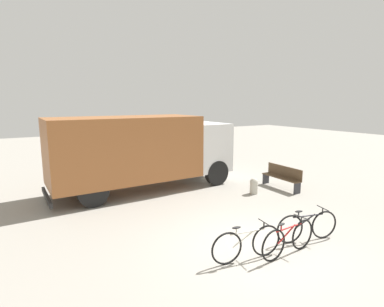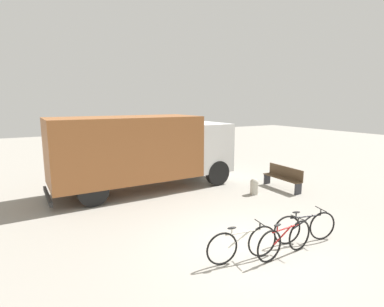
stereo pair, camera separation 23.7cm
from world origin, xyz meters
name	(u,v)px [view 1 (the left image)]	position (x,y,z in m)	size (l,w,h in m)	color
ground_plane	(260,248)	(0.00, 0.00, 0.00)	(60.00, 60.00, 0.00)	gray
delivery_truck	(142,149)	(-0.61, 6.24, 1.70)	(7.54, 2.56, 3.01)	#99592D
park_bench	(282,176)	(4.48, 3.45, 0.51)	(0.46, 1.89, 0.93)	brown
bicycle_near	(247,244)	(-0.68, -0.28, 0.40)	(1.78, 0.45, 0.86)	black
bicycle_middle	(288,239)	(0.32, -0.60, 0.40)	(1.79, 0.44, 0.86)	black
bicycle_far	(307,226)	(1.31, -0.33, 0.40)	(1.75, 0.57, 0.86)	black
bollard_near_bench	(254,185)	(2.92, 3.45, 0.34)	(0.32, 0.32, 0.63)	#B2AD9E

